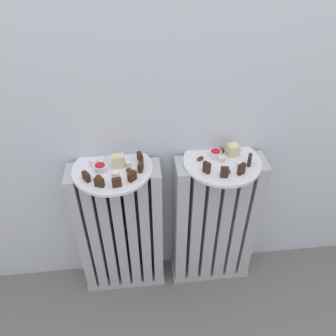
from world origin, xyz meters
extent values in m
plane|color=slate|center=(0.00, 0.00, 0.00)|extent=(6.00, 6.00, 0.00)
cube|color=#B2B2B7|center=(-0.20, 0.28, 0.01)|extent=(0.36, 0.12, 0.03)
cube|color=#B2B2B7|center=(-0.35, 0.28, 0.35)|extent=(0.04, 0.12, 0.63)
cube|color=#B2B2B7|center=(-0.30, 0.28, 0.35)|extent=(0.04, 0.12, 0.63)
cube|color=#B2B2B7|center=(-0.25, 0.28, 0.35)|extent=(0.04, 0.12, 0.63)
cube|color=#B2B2B7|center=(-0.20, 0.28, 0.35)|extent=(0.04, 0.12, 0.63)
cube|color=#B2B2B7|center=(-0.15, 0.28, 0.35)|extent=(0.04, 0.12, 0.63)
cube|color=#B2B2B7|center=(-0.10, 0.28, 0.35)|extent=(0.04, 0.12, 0.63)
cube|color=#B2B2B7|center=(-0.05, 0.28, 0.35)|extent=(0.04, 0.12, 0.63)
cube|color=#B2B2B7|center=(0.20, 0.28, 0.01)|extent=(0.36, 0.12, 0.03)
cube|color=#B2B2B7|center=(0.05, 0.28, 0.35)|extent=(0.05, 0.12, 0.63)
cube|color=#B2B2B7|center=(0.11, 0.28, 0.35)|extent=(0.05, 0.12, 0.63)
cube|color=#B2B2B7|center=(0.17, 0.28, 0.35)|extent=(0.05, 0.12, 0.63)
cube|color=#B2B2B7|center=(0.23, 0.28, 0.35)|extent=(0.05, 0.12, 0.63)
cube|color=#B2B2B7|center=(0.29, 0.28, 0.35)|extent=(0.05, 0.12, 0.63)
cube|color=#B2B2B7|center=(0.35, 0.28, 0.35)|extent=(0.05, 0.12, 0.63)
cylinder|color=white|center=(-0.20, 0.28, 0.67)|extent=(0.29, 0.29, 0.01)
cylinder|color=white|center=(0.20, 0.28, 0.67)|extent=(0.29, 0.29, 0.01)
cube|color=#382114|center=(-0.29, 0.22, 0.69)|extent=(0.03, 0.03, 0.03)
cube|color=#382114|center=(-0.24, 0.18, 0.69)|extent=(0.03, 0.03, 0.03)
cube|color=#382114|center=(-0.18, 0.18, 0.69)|extent=(0.03, 0.02, 0.03)
cube|color=#382114|center=(-0.13, 0.20, 0.69)|extent=(0.03, 0.03, 0.03)
cube|color=#382114|center=(-0.10, 0.25, 0.69)|extent=(0.02, 0.03, 0.03)
cube|color=#382114|center=(-0.10, 0.31, 0.69)|extent=(0.02, 0.03, 0.03)
cube|color=beige|center=(-0.18, 0.28, 0.70)|extent=(0.05, 0.03, 0.05)
cube|color=white|center=(-0.19, 0.32, 0.69)|extent=(0.03, 0.03, 0.02)
cube|color=white|center=(-0.26, 0.30, 0.69)|extent=(0.03, 0.03, 0.03)
cube|color=white|center=(-0.19, 0.23, 0.69)|extent=(0.03, 0.03, 0.02)
cube|color=white|center=(-0.14, 0.28, 0.69)|extent=(0.02, 0.02, 0.02)
ellipsoid|color=#4C2814|center=(-0.24, 0.22, 0.68)|extent=(0.03, 0.03, 0.02)
ellipsoid|color=#4C2814|center=(-0.14, 0.25, 0.68)|extent=(0.03, 0.03, 0.02)
cylinder|color=white|center=(-0.24, 0.27, 0.69)|extent=(0.04, 0.04, 0.02)
cylinder|color=red|center=(-0.24, 0.27, 0.69)|extent=(0.04, 0.04, 0.01)
cube|color=#382114|center=(0.13, 0.22, 0.70)|extent=(0.03, 0.03, 0.04)
cube|color=#382114|center=(0.18, 0.19, 0.70)|extent=(0.03, 0.02, 0.04)
cube|color=#382114|center=(0.25, 0.20, 0.70)|extent=(0.03, 0.02, 0.04)
cube|color=#382114|center=(0.29, 0.24, 0.70)|extent=(0.02, 0.03, 0.04)
cube|color=beige|center=(0.24, 0.31, 0.70)|extent=(0.05, 0.04, 0.05)
cube|color=white|center=(0.25, 0.24, 0.69)|extent=(0.02, 0.02, 0.02)
cube|color=white|center=(0.20, 0.27, 0.69)|extent=(0.03, 0.03, 0.02)
ellipsoid|color=#4C2814|center=(0.20, 0.20, 0.68)|extent=(0.03, 0.02, 0.02)
ellipsoid|color=#4C2814|center=(0.21, 0.33, 0.68)|extent=(0.03, 0.03, 0.01)
ellipsoid|color=#4C2814|center=(0.12, 0.29, 0.68)|extent=(0.03, 0.03, 0.01)
cylinder|color=white|center=(0.18, 0.30, 0.69)|extent=(0.04, 0.04, 0.02)
cylinder|color=red|center=(0.18, 0.30, 0.70)|extent=(0.04, 0.04, 0.01)
cube|color=silver|center=(-0.24, 0.28, 0.68)|extent=(0.03, 0.06, 0.00)
cube|color=silver|center=(-0.23, 0.33, 0.68)|extent=(0.03, 0.03, 0.00)
camera|label=1|loc=(-0.10, -0.68, 1.43)|focal=36.18mm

